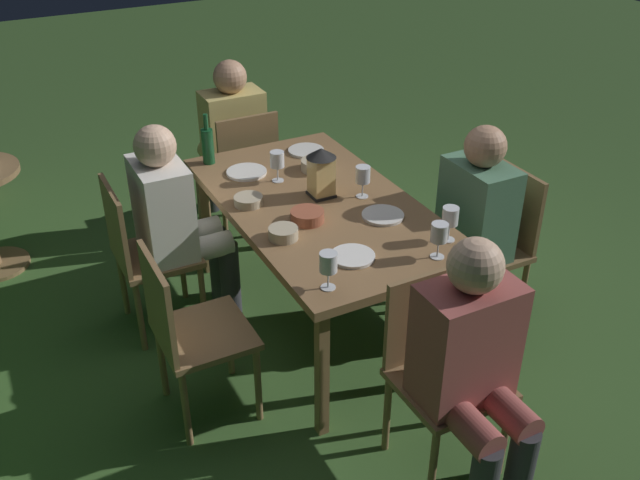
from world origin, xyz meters
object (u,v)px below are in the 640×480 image
plate_c (383,215)px  green_bottle_on_table (208,145)px  plate_a (353,256)px  bowl_dip (307,216)px  person_in_mustard (230,135)px  person_in_rust (474,364)px  wine_glass_d (328,264)px  wine_glass_e (439,234)px  lantern_centerpiece (321,170)px  person_in_cream (176,216)px  plate_d (247,172)px  bowl_salad (283,233)px  person_in_green (466,222)px  plate_b (306,151)px  chair_head_near (440,365)px  bowl_olives (316,165)px  wine_glass_a (277,161)px  chair_side_right_a (188,329)px  chair_side_left_a (493,239)px  chair_head_far (243,168)px  bowl_bread (248,200)px  wine_glass_b (363,176)px  wine_glass_c (450,218)px

plate_c → green_bottle_on_table: bearing=28.5°
plate_a → bowl_dip: (0.39, 0.03, 0.02)m
person_in_mustard → person_in_rust: 2.54m
wine_glass_d → wine_glass_e: (-0.01, -0.54, 0.00)m
lantern_centerpiece → green_bottle_on_table: bearing=30.0°
person_in_rust → wine_glass_e: (0.57, -0.23, 0.21)m
person_in_cream → plate_d: 0.48m
wine_glass_d → bowl_salad: bearing=-0.7°
person_in_green → plate_b: (0.98, 0.43, 0.10)m
chair_head_near → green_bottle_on_table: size_ratio=3.00×
person_in_cream → bowl_olives: 0.82m
lantern_centerpiece → wine_glass_a: (0.26, 0.13, -0.03)m
chair_head_near → plate_c: 0.87m
chair_side_right_a → person_in_green: 1.50m
chair_side_left_a → lantern_centerpiece: lantern_centerpiece is taller
plate_c → person_in_rust: bearing=168.3°
chair_side_right_a → chair_head_far: bearing=-30.3°
chair_side_right_a → bowl_bread: chair_side_right_a is taller
wine_glass_b → bowl_olives: 0.41m
wine_glass_c → bowl_bread: (0.75, 0.69, -0.09)m
person_in_cream → green_bottle_on_table: bearing=-42.0°
wine_glass_a → wine_glass_b: 0.48m
chair_side_left_a → wine_glass_c: size_ratio=5.15×
person_in_mustard → lantern_centerpiece: person_in_mustard is taller
chair_side_right_a → chair_side_left_a: same height
chair_head_near → plate_b: chair_head_near is taller
wine_glass_c → plate_d: 1.23m
person_in_rust → wine_glass_c: (0.67, -0.36, 0.21)m
chair_side_right_a → plate_b: chair_side_right_a is taller
plate_a → bowl_olives: 0.93m
person_in_rust → lantern_centerpiece: (1.34, -0.04, 0.24)m
plate_d → wine_glass_e: bearing=-160.5°
lantern_centerpiece → plate_d: size_ratio=1.20×
chair_head_far → wine_glass_b: size_ratio=5.15×
plate_a → plate_d: (1.03, 0.09, 0.00)m
person_in_rust → green_bottle_on_table: bearing=9.5°
wine_glass_c → bowl_bread: size_ratio=1.15×
person_in_mustard → lantern_centerpiece: size_ratio=4.34×
plate_b → wine_glass_b: bearing=-179.8°
wine_glass_d → bowl_bread: wine_glass_d is taller
plate_c → plate_d: bearing=27.9°
person_in_green → chair_head_near: bearing=137.3°
chair_side_left_a → wine_glass_d: 1.26m
plate_b → bowl_dip: bowl_dip is taller
plate_b → person_in_cream: bearing=105.1°
chair_head_far → person_in_rust: size_ratio=0.76×
plate_a → wine_glass_d: bearing=127.3°
person_in_rust → green_bottle_on_table: 2.03m
bowl_bread → person_in_rust: bearing=-167.0°
wine_glass_c → wine_glass_d: bearing=97.6°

